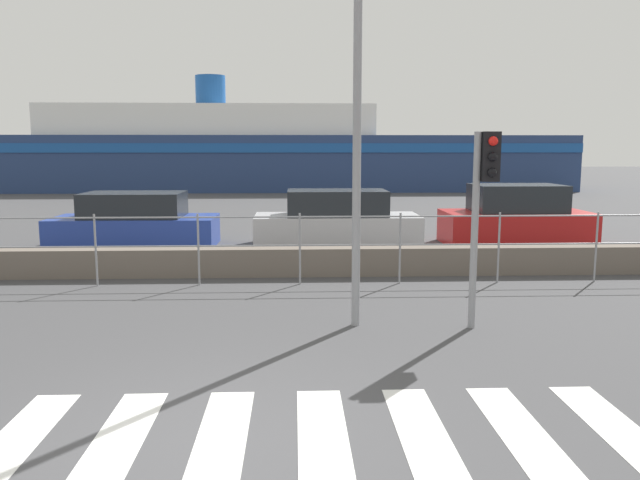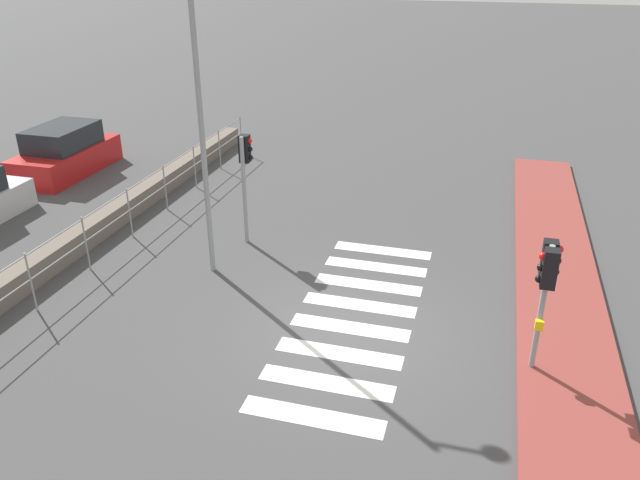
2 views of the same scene
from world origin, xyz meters
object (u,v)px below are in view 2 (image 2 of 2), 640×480
object	(u,v)px
traffic_light_far	(245,165)
streetlamp	(210,104)
parked_car_red	(65,153)
traffic_light_near	(547,276)

from	to	relation	value
traffic_light_far	streetlamp	xyz separation A→B (m)	(-1.75, -0.03, 1.89)
streetlamp	parked_car_red	distance (m)	9.83
traffic_light_far	streetlamp	size ratio (longest dim) A/B	0.44
streetlamp	parked_car_red	world-z (taller)	streetlamp
traffic_light_far	streetlamp	bearing A→B (deg)	-179.14
traffic_light_far	parked_car_red	xyz separation A→B (m)	(3.28, 7.77, -1.36)
traffic_light_far	streetlamp	distance (m)	2.58
traffic_light_near	streetlamp	xyz separation A→B (m)	(2.03, 6.87, 1.97)
traffic_light_near	parked_car_red	world-z (taller)	traffic_light_near
traffic_light_near	traffic_light_far	world-z (taller)	traffic_light_far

